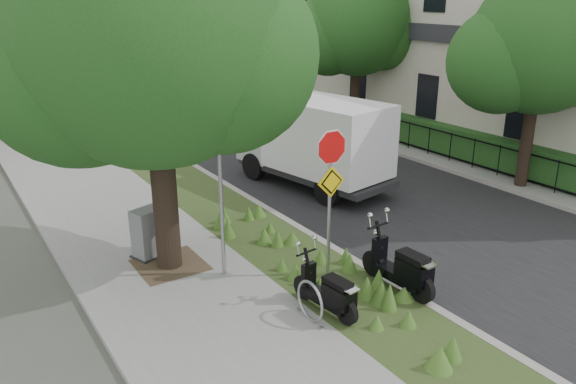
{
  "coord_description": "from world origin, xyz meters",
  "views": [
    {
      "loc": [
        -7.8,
        -7.71,
        5.69
      ],
      "look_at": [
        -1.11,
        2.57,
        1.3
      ],
      "focal_mm": 35.0,
      "sensor_mm": 36.0,
      "label": 1
    }
  ],
  "objects_px": {
    "utility_cabinet": "(150,233)",
    "box_truck": "(315,139)",
    "scooter_far": "(405,272)",
    "sign_assembly": "(331,174)",
    "scooter_near": "(331,296)"
  },
  "relations": [
    {
      "from": "sign_assembly",
      "to": "utility_cabinet",
      "type": "xyz_separation_m",
      "value": [
        -2.75,
        2.92,
        -1.68
      ]
    },
    {
      "from": "sign_assembly",
      "to": "box_truck",
      "type": "height_order",
      "value": "sign_assembly"
    },
    {
      "from": "scooter_far",
      "to": "utility_cabinet",
      "type": "xyz_separation_m",
      "value": [
        -3.56,
        4.31,
        0.1
      ]
    },
    {
      "from": "sign_assembly",
      "to": "utility_cabinet",
      "type": "height_order",
      "value": "sign_assembly"
    },
    {
      "from": "box_truck",
      "to": "utility_cabinet",
      "type": "distance_m",
      "value": 6.42
    },
    {
      "from": "sign_assembly",
      "to": "scooter_far",
      "type": "distance_m",
      "value": 2.39
    },
    {
      "from": "box_truck",
      "to": "utility_cabinet",
      "type": "height_order",
      "value": "box_truck"
    },
    {
      "from": "utility_cabinet",
      "to": "box_truck",
      "type": "bearing_deg",
      "value": 19.39
    },
    {
      "from": "scooter_near",
      "to": "box_truck",
      "type": "relative_size",
      "value": 0.3
    },
    {
      "from": "utility_cabinet",
      "to": "scooter_far",
      "type": "bearing_deg",
      "value": -50.41
    },
    {
      "from": "scooter_far",
      "to": "utility_cabinet",
      "type": "bearing_deg",
      "value": 129.59
    },
    {
      "from": "scooter_near",
      "to": "box_truck",
      "type": "xyz_separation_m",
      "value": [
        4.13,
        6.28,
        1.01
      ]
    },
    {
      "from": "box_truck",
      "to": "utility_cabinet",
      "type": "bearing_deg",
      "value": -160.61
    },
    {
      "from": "sign_assembly",
      "to": "scooter_near",
      "type": "xyz_separation_m",
      "value": [
        -0.88,
        -1.25,
        -1.83
      ]
    },
    {
      "from": "utility_cabinet",
      "to": "sign_assembly",
      "type": "bearing_deg",
      "value": -46.68
    }
  ]
}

